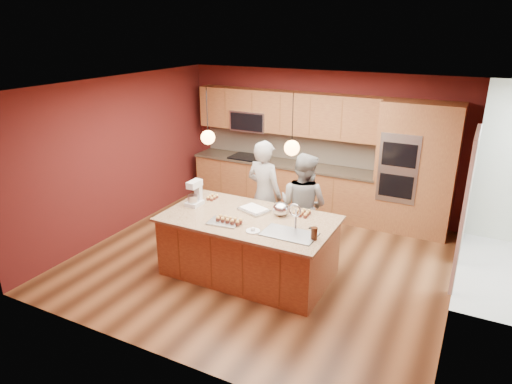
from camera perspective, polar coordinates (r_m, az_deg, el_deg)
The scene contains 24 objects.
floor at distance 7.26m, azimuth 0.82°, elevation -8.49°, with size 5.50×5.50×0.00m, color #412513.
ceiling at distance 6.42m, azimuth 0.95°, elevation 13.16°, with size 5.50×5.50×0.00m, color silver.
wall_back at distance 8.94m, azimuth 8.02°, elevation 6.20°, with size 5.50×5.50×0.00m, color #501715.
wall_front at distance 4.78m, azimuth -12.60°, elevation -6.95°, with size 5.50×5.50×0.00m, color #501715.
wall_left at distance 8.25m, azimuth -16.56°, elevation 4.36°, with size 5.00×5.00×0.00m, color #501715.
wall_right at distance 6.11m, azimuth 24.73°, elevation -2.25°, with size 5.00×5.00×0.00m, color #501715.
cabinet_run at distance 9.05m, azimuth 3.30°, elevation 4.13°, with size 3.74×0.64×2.30m.
oven_column at distance 8.31m, azimuth 19.32°, elevation 2.72°, with size 1.30×0.62×2.30m.
doorway_trim at distance 6.96m, azimuth 24.63°, elevation -2.23°, with size 0.08×1.11×2.20m, color white, non-canonical shape.
pendant_left at distance 6.47m, azimuth -6.03°, elevation 6.84°, with size 0.20×0.20×0.80m.
pendant_right at distance 5.89m, azimuth 4.50°, elevation 5.55°, with size 0.20×0.20×0.80m.
island at distance 6.69m, azimuth -0.82°, elevation -6.70°, with size 2.45×1.37×1.28m.
person_left at distance 7.37m, azimuth 1.06°, elevation -0.34°, with size 0.66×0.43×1.80m, color black.
person_right at distance 7.14m, azimuth 5.90°, elevation -1.66°, with size 0.82×0.64×1.68m, color slate.
stand_mixer at distance 6.96m, azimuth -7.67°, elevation -0.33°, with size 0.20×0.28×0.38m.
sheet_cake at distance 6.72m, azimuth -0.25°, elevation -2.20°, with size 0.50×0.44×0.05m.
cooling_rack at distance 6.35m, azimuth -4.01°, elevation -3.77°, with size 0.43×0.30×0.02m, color #A1A5A9.
mixing_bowl at distance 6.55m, azimuth 3.14°, elevation -2.14°, with size 0.24×0.24×0.21m, color silver.
plate at distance 6.08m, azimuth -0.37°, elevation -4.90°, with size 0.19×0.19×0.01m, color silver.
tumbler at distance 5.88m, azimuth 7.28°, elevation -5.17°, with size 0.08×0.08×0.17m, color #361C0F.
phone at distance 6.20m, azimuth 7.18°, elevation -4.56°, with size 0.12×0.06×0.01m, color black.
cupcakes_left at distance 7.20m, azimuth -5.50°, elevation -0.64°, with size 0.14×0.21×0.06m, color tan, non-canonical shape.
cupcakes_rack at distance 6.31m, azimuth -3.39°, elevation -3.49°, with size 0.38×0.15×0.07m, color tan, non-canonical shape.
cupcakes_right at distance 6.61m, azimuth 5.77°, elevation -2.59°, with size 0.23×0.23×0.07m, color tan, non-canonical shape.
Camera 1 is at (2.80, -5.72, 3.50)m, focal length 32.00 mm.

